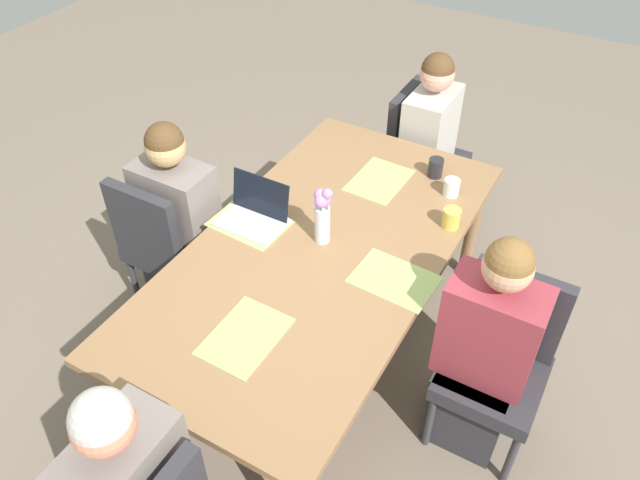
# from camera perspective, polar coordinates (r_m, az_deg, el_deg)

# --- Properties ---
(ground_plane) EXTENTS (10.00, 10.00, 0.00)m
(ground_plane) POSITION_cam_1_polar(r_m,az_deg,el_deg) (3.45, 0.00, -10.12)
(ground_plane) COLOR #756656
(dining_table) EXTENTS (2.11, 1.10, 0.76)m
(dining_table) POSITION_cam_1_polar(r_m,az_deg,el_deg) (2.94, 0.00, -1.75)
(dining_table) COLOR olive
(dining_table) RESTS_ON ground_plane
(chair_head_left_left_near) EXTENTS (0.44, 0.44, 0.90)m
(chair_head_left_left_near) POSITION_cam_1_polar(r_m,az_deg,el_deg) (4.07, 9.05, 8.16)
(chair_head_left_left_near) COLOR #2D2D33
(chair_head_left_left_near) RESTS_ON ground_plane
(person_head_left_left_near) EXTENTS (0.40, 0.36, 1.19)m
(person_head_left_left_near) POSITION_cam_1_polar(r_m,az_deg,el_deg) (3.99, 9.75, 7.78)
(person_head_left_left_near) COLOR #2D2D33
(person_head_left_left_near) RESTS_ON ground_plane
(chair_far_left_far) EXTENTS (0.44, 0.44, 0.90)m
(chair_far_left_far) POSITION_cam_1_polar(r_m,az_deg,el_deg) (2.91, 16.25, -10.05)
(chair_far_left_far) COLOR #2D2D33
(chair_far_left_far) RESTS_ON ground_plane
(person_far_left_far) EXTENTS (0.36, 0.40, 1.19)m
(person_far_left_far) POSITION_cam_1_polar(r_m,az_deg,el_deg) (2.84, 14.75, -10.34)
(person_far_left_far) COLOR #2D2D33
(person_far_left_far) RESTS_ON ground_plane
(chair_near_right_near) EXTENTS (0.44, 0.44, 0.90)m
(chair_near_right_near) POSITION_cam_1_polar(r_m,az_deg,el_deg) (3.42, -14.05, -0.06)
(chair_near_right_near) COLOR #2D2D33
(chair_near_right_near) RESTS_ON ground_plane
(person_near_right_near) EXTENTS (0.36, 0.40, 1.19)m
(person_near_right_near) POSITION_cam_1_polar(r_m,az_deg,el_deg) (3.41, -12.57, 0.67)
(person_near_right_near) COLOR #2D2D33
(person_near_right_near) RESTS_ON ground_plane
(flower_vase) EXTENTS (0.10, 0.09, 0.31)m
(flower_vase) POSITION_cam_1_polar(r_m,az_deg,el_deg) (2.83, 0.23, 2.50)
(flower_vase) COLOR silver
(flower_vase) RESTS_ON dining_table
(placemat_head_left_left_near) EXTENTS (0.37, 0.27, 0.00)m
(placemat_head_left_left_near) POSITION_cam_1_polar(r_m,az_deg,el_deg) (3.32, 5.46, 5.48)
(placemat_head_left_left_near) COLOR #9EBC66
(placemat_head_left_left_near) RESTS_ON dining_table
(placemat_head_right_left_mid) EXTENTS (0.36, 0.27, 0.00)m
(placemat_head_right_left_mid) POSITION_cam_1_polar(r_m,az_deg,el_deg) (2.54, -6.94, -8.75)
(placemat_head_right_left_mid) COLOR #9EBC66
(placemat_head_right_left_mid) RESTS_ON dining_table
(placemat_far_left_far) EXTENTS (0.28, 0.37, 0.00)m
(placemat_far_left_far) POSITION_cam_1_polar(r_m,az_deg,el_deg) (2.76, 6.84, -3.61)
(placemat_far_left_far) COLOR #9EBC66
(placemat_far_left_far) RESTS_ON dining_table
(placemat_near_right_near) EXTENTS (0.28, 0.38, 0.00)m
(placemat_near_right_near) POSITION_cam_1_polar(r_m,az_deg,el_deg) (3.05, -6.52, 1.53)
(placemat_near_right_near) COLOR #9EBC66
(placemat_near_right_near) RESTS_ON dining_table
(laptop_near_right_near) EXTENTS (0.22, 0.32, 0.21)m
(laptop_near_right_near) POSITION_cam_1_polar(r_m,az_deg,el_deg) (3.03, -6.06, 2.38)
(laptop_near_right_near) COLOR silver
(laptop_near_right_near) RESTS_ON dining_table
(coffee_mug_near_left) EXTENTS (0.09, 0.09, 0.10)m
(coffee_mug_near_left) POSITION_cam_1_polar(r_m,az_deg,el_deg) (3.05, 11.96, 1.98)
(coffee_mug_near_left) COLOR #DBC64C
(coffee_mug_near_left) RESTS_ON dining_table
(coffee_mug_near_right) EXTENTS (0.08, 0.08, 0.09)m
(coffee_mug_near_right) POSITION_cam_1_polar(r_m,az_deg,el_deg) (3.26, 11.98, 4.76)
(coffee_mug_near_right) COLOR white
(coffee_mug_near_right) RESTS_ON dining_table
(coffee_mug_centre_left) EXTENTS (0.08, 0.08, 0.10)m
(coffee_mug_centre_left) POSITION_cam_1_polar(r_m,az_deg,el_deg) (3.37, 10.57, 6.54)
(coffee_mug_centre_left) COLOR #232328
(coffee_mug_centre_left) RESTS_ON dining_table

